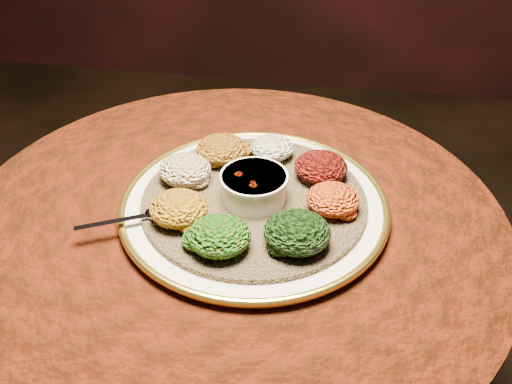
# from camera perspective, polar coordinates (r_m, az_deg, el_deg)

# --- Properties ---
(table) EXTENTS (0.96, 0.96, 0.73)m
(table) POSITION_cam_1_polar(r_m,az_deg,el_deg) (1.12, -2.27, -9.45)
(table) COLOR black
(table) RESTS_ON ground
(platter) EXTENTS (0.57, 0.57, 0.02)m
(platter) POSITION_cam_1_polar(r_m,az_deg,el_deg) (1.00, -0.20, -1.35)
(platter) COLOR silver
(platter) RESTS_ON table
(injera) EXTENTS (0.48, 0.48, 0.01)m
(injera) POSITION_cam_1_polar(r_m,az_deg,el_deg) (0.99, -0.20, -0.86)
(injera) COLOR olive
(injera) RESTS_ON platter
(stew_bowl) EXTENTS (0.12, 0.12, 0.05)m
(stew_bowl) POSITION_cam_1_polar(r_m,az_deg,el_deg) (0.97, -0.20, 0.68)
(stew_bowl) COLOR white
(stew_bowl) RESTS_ON injera
(spoon) EXTENTS (0.15, 0.08, 0.01)m
(spoon) POSITION_cam_1_polar(r_m,az_deg,el_deg) (0.96, -10.34, -2.21)
(spoon) COLOR silver
(spoon) RESTS_ON injera
(portion_ayib) EXTENTS (0.08, 0.08, 0.04)m
(portion_ayib) POSITION_cam_1_polar(r_m,az_deg,el_deg) (1.08, 1.63, 4.44)
(portion_ayib) COLOR silver
(portion_ayib) RESTS_ON injera
(portion_kitfo) EXTENTS (0.10, 0.09, 0.05)m
(portion_kitfo) POSITION_cam_1_polar(r_m,az_deg,el_deg) (1.03, 6.50, 2.51)
(portion_kitfo) COLOR black
(portion_kitfo) RESTS_ON injera
(portion_tikil) EXTENTS (0.09, 0.09, 0.04)m
(portion_tikil) POSITION_cam_1_polar(r_m,az_deg,el_deg) (0.96, 7.69, -0.72)
(portion_tikil) COLOR #B0670E
(portion_tikil) RESTS_ON injera
(portion_gomen) EXTENTS (0.11, 0.10, 0.05)m
(portion_gomen) POSITION_cam_1_polar(r_m,az_deg,el_deg) (0.88, 4.14, -4.01)
(portion_gomen) COLOR black
(portion_gomen) RESTS_ON injera
(portion_mixveg) EXTENTS (0.10, 0.09, 0.05)m
(portion_mixveg) POSITION_cam_1_polar(r_m,az_deg,el_deg) (0.88, -3.68, -4.39)
(portion_mixveg) COLOR #AB350B
(portion_mixveg) RESTS_ON injera
(portion_kik) EXTENTS (0.10, 0.09, 0.05)m
(portion_kik) POSITION_cam_1_polar(r_m,az_deg,el_deg) (0.94, -7.74, -1.62)
(portion_kik) COLOR #B2650F
(portion_kik) RESTS_ON injera
(portion_timatim) EXTENTS (0.09, 0.09, 0.05)m
(portion_timatim) POSITION_cam_1_polar(r_m,az_deg,el_deg) (1.02, -7.12, 2.25)
(portion_timatim) COLOR maroon
(portion_timatim) RESTS_ON injera
(portion_shiro) EXTENTS (0.10, 0.09, 0.05)m
(portion_shiro) POSITION_cam_1_polar(r_m,az_deg,el_deg) (1.07, -3.44, 4.30)
(portion_shiro) COLOR brown
(portion_shiro) RESTS_ON injera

